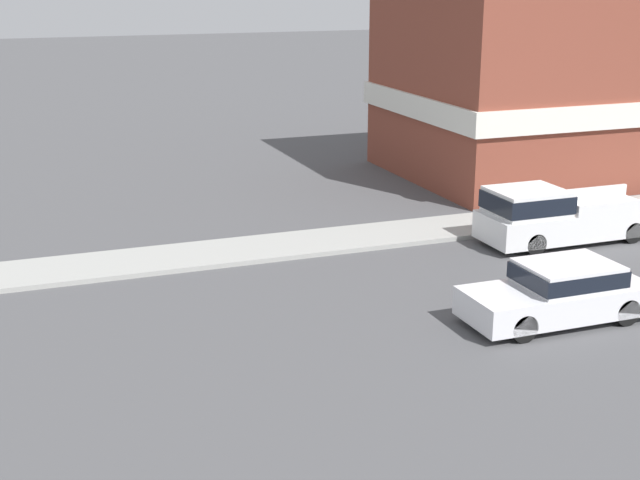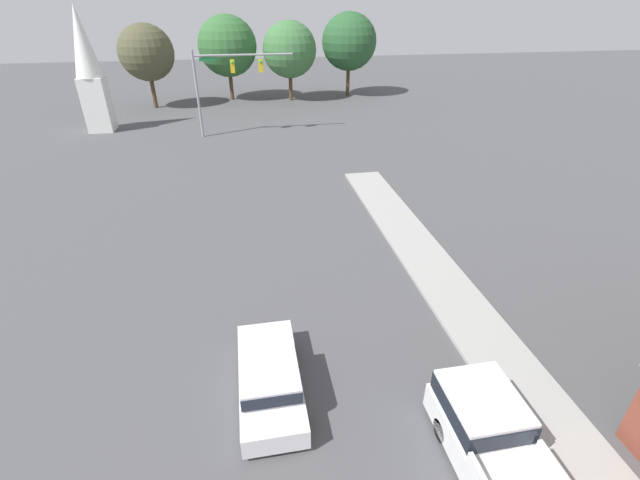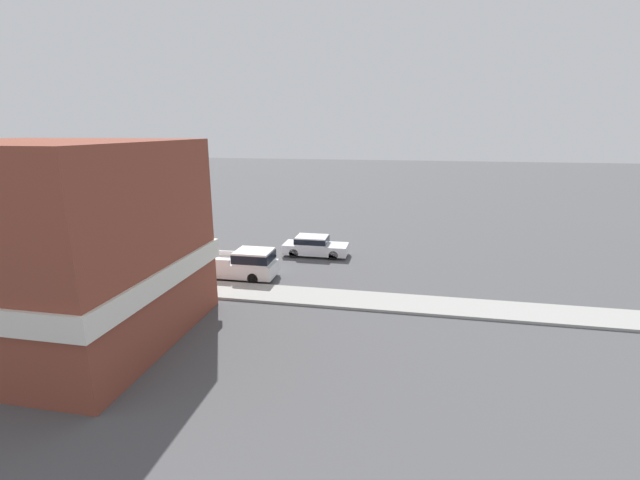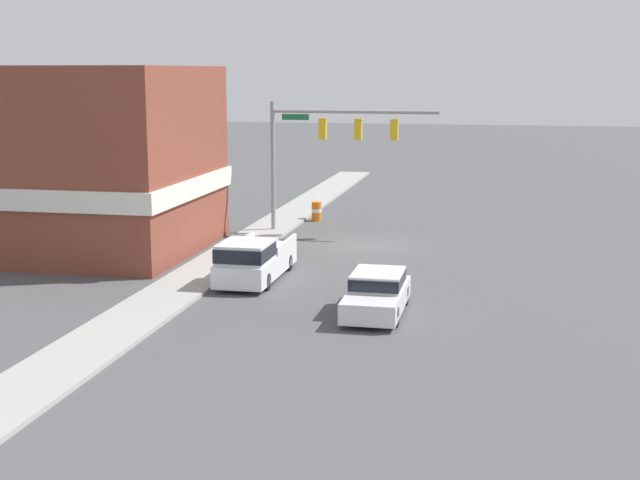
# 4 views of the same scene
# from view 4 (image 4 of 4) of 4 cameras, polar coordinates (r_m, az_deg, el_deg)

# --- Properties ---
(ground_plane) EXTENTS (200.00, 200.00, 0.00)m
(ground_plane) POSITION_cam_4_polar(r_m,az_deg,el_deg) (42.59, 3.05, -0.38)
(ground_plane) COLOR #4C4C4F
(sidewalk_curb) EXTENTS (2.40, 60.00, 0.14)m
(sidewalk_curb) POSITION_cam_4_polar(r_m,az_deg,el_deg) (43.79, -4.34, 0.00)
(sidewalk_curb) COLOR #9E9E99
(sidewalk_curb) RESTS_ON ground
(near_signal_assembly) EXTENTS (8.56, 0.49, 6.73)m
(near_signal_assembly) POSITION_cam_4_polar(r_m,az_deg,el_deg) (45.14, 0.61, 6.65)
(near_signal_assembly) COLOR gray
(near_signal_assembly) RESTS_ON ground
(car_lead) EXTENTS (1.85, 4.59, 1.44)m
(car_lead) POSITION_cam_4_polar(r_m,az_deg,el_deg) (30.71, 3.67, -3.34)
(car_lead) COLOR black
(car_lead) RESTS_ON ground
(pickup_truck_parked) EXTENTS (1.97, 5.67, 1.79)m
(pickup_truck_parked) POSITION_cam_4_polar(r_m,az_deg,el_deg) (35.29, -4.31, -1.27)
(pickup_truck_parked) COLOR black
(pickup_truck_parked) RESTS_ON ground
(construction_barrel) EXTENTS (0.56, 0.56, 1.06)m
(construction_barrel) POSITION_cam_4_polar(r_m,az_deg,el_deg) (49.62, -0.22, 1.86)
(construction_barrel) COLOR orange
(construction_barrel) RESTS_ON ground
(corner_brick_building) EXTENTS (9.59, 10.50, 8.44)m
(corner_brick_building) POSITION_cam_4_polar(r_m,az_deg,el_deg) (42.22, -14.10, 4.84)
(corner_brick_building) COLOR brown
(corner_brick_building) RESTS_ON ground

